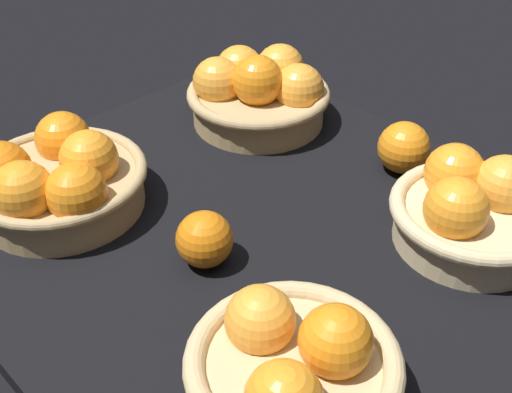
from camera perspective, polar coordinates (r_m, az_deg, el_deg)
market_tray at (r=88.86cm, az=0.34°, el=-3.54°), size 84.00×72.00×3.00cm
basket_near_left at (r=92.72cm, az=-17.09°, el=1.45°), size 24.34×24.34×11.44cm
basket_far_right at (r=87.78cm, az=18.40°, el=-1.10°), size 21.52×21.52×11.38cm
basket_near_right at (r=65.11cm, az=3.25°, el=-14.87°), size 21.40×21.40×11.66cm
basket_far_left at (r=110.46cm, az=0.22°, el=9.19°), size 24.00×24.00×12.49cm
loose_orange_front_gap at (r=80.69cm, az=-4.51°, el=-3.79°), size 7.25×7.25×7.25cm
loose_orange_back_gap at (r=99.70cm, az=12.84°, el=4.22°), size 7.86×7.86×7.86cm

